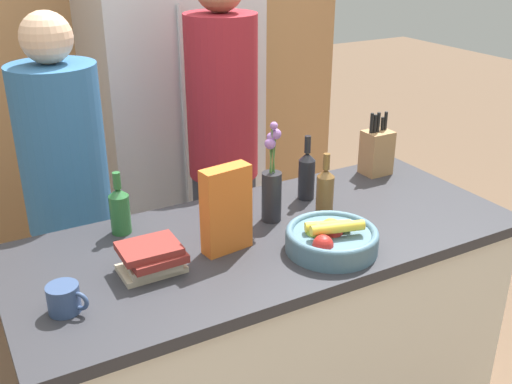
{
  "coord_description": "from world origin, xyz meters",
  "views": [
    {
      "loc": [
        -0.92,
        -1.55,
        1.87
      ],
      "look_at": [
        0.0,
        0.09,
        1.03
      ],
      "focal_mm": 42.0,
      "sensor_mm": 36.0,
      "label": 1
    }
  ],
  "objects_px": {
    "knife_block": "(377,151)",
    "person_at_sink": "(68,196)",
    "flower_vase": "(272,187)",
    "cereal_box": "(226,210)",
    "bottle_wine": "(120,209)",
    "coffee_mug": "(65,299)",
    "refrigerator": "(173,115)",
    "person_in_blue": "(223,141)",
    "bottle_vinegar": "(307,174)",
    "bottle_oil": "(325,190)",
    "book_stack": "(152,258)",
    "fruit_bowl": "(331,238)"
  },
  "relations": [
    {
      "from": "fruit_bowl",
      "to": "cereal_box",
      "type": "bearing_deg",
      "value": 149.88
    },
    {
      "from": "bottle_wine",
      "to": "person_in_blue",
      "type": "relative_size",
      "value": 0.13
    },
    {
      "from": "cereal_box",
      "to": "person_in_blue",
      "type": "xyz_separation_m",
      "value": [
        0.35,
        0.74,
        -0.06
      ]
    },
    {
      "from": "flower_vase",
      "to": "coffee_mug",
      "type": "height_order",
      "value": "flower_vase"
    },
    {
      "from": "person_at_sink",
      "to": "refrigerator",
      "type": "bearing_deg",
      "value": 72.11
    },
    {
      "from": "bottle_oil",
      "to": "bottle_wine",
      "type": "distance_m",
      "value": 0.73
    },
    {
      "from": "coffee_mug",
      "to": "bottle_oil",
      "type": "xyz_separation_m",
      "value": [
        0.97,
        0.17,
        0.05
      ]
    },
    {
      "from": "flower_vase",
      "to": "coffee_mug",
      "type": "relative_size",
      "value": 3.51
    },
    {
      "from": "knife_block",
      "to": "person_in_blue",
      "type": "bearing_deg",
      "value": 136.68
    },
    {
      "from": "fruit_bowl",
      "to": "coffee_mug",
      "type": "relative_size",
      "value": 2.87
    },
    {
      "from": "book_stack",
      "to": "bottle_vinegar",
      "type": "xyz_separation_m",
      "value": [
        0.7,
        0.22,
        0.05
      ]
    },
    {
      "from": "cereal_box",
      "to": "bottle_wine",
      "type": "xyz_separation_m",
      "value": [
        -0.26,
        0.28,
        -0.06
      ]
    },
    {
      "from": "book_stack",
      "to": "coffee_mug",
      "type": "bearing_deg",
      "value": -164.32
    },
    {
      "from": "refrigerator",
      "to": "fruit_bowl",
      "type": "relative_size",
      "value": 6.28
    },
    {
      "from": "cereal_box",
      "to": "bottle_wine",
      "type": "distance_m",
      "value": 0.39
    },
    {
      "from": "refrigerator",
      "to": "cereal_box",
      "type": "distance_m",
      "value": 1.46
    },
    {
      "from": "fruit_bowl",
      "to": "cereal_box",
      "type": "height_order",
      "value": "cereal_box"
    },
    {
      "from": "refrigerator",
      "to": "fruit_bowl",
      "type": "height_order",
      "value": "refrigerator"
    },
    {
      "from": "fruit_bowl",
      "to": "person_in_blue",
      "type": "bearing_deg",
      "value": 85.94
    },
    {
      "from": "refrigerator",
      "to": "person_in_blue",
      "type": "bearing_deg",
      "value": -92.11
    },
    {
      "from": "fruit_bowl",
      "to": "person_in_blue",
      "type": "xyz_separation_m",
      "value": [
        0.06,
        0.91,
        0.04
      ]
    },
    {
      "from": "flower_vase",
      "to": "bottle_wine",
      "type": "distance_m",
      "value": 0.52
    },
    {
      "from": "person_in_blue",
      "to": "flower_vase",
      "type": "bearing_deg",
      "value": -110.21
    },
    {
      "from": "bottle_wine",
      "to": "coffee_mug",
      "type": "bearing_deg",
      "value": -126.23
    },
    {
      "from": "bottle_vinegar",
      "to": "person_at_sink",
      "type": "distance_m",
      "value": 0.94
    },
    {
      "from": "flower_vase",
      "to": "bottle_wine",
      "type": "height_order",
      "value": "flower_vase"
    },
    {
      "from": "refrigerator",
      "to": "person_in_blue",
      "type": "height_order",
      "value": "refrigerator"
    },
    {
      "from": "refrigerator",
      "to": "coffee_mug",
      "type": "relative_size",
      "value": 18.0
    },
    {
      "from": "flower_vase",
      "to": "person_at_sink",
      "type": "xyz_separation_m",
      "value": [
        -0.58,
        0.58,
        -0.13
      ]
    },
    {
      "from": "bottle_vinegar",
      "to": "person_in_blue",
      "type": "height_order",
      "value": "person_in_blue"
    },
    {
      "from": "refrigerator",
      "to": "book_stack",
      "type": "bearing_deg",
      "value": -114.11
    },
    {
      "from": "flower_vase",
      "to": "person_at_sink",
      "type": "distance_m",
      "value": 0.83
    },
    {
      "from": "flower_vase",
      "to": "bottle_oil",
      "type": "relative_size",
      "value": 1.6
    },
    {
      "from": "cereal_box",
      "to": "coffee_mug",
      "type": "height_order",
      "value": "cereal_box"
    },
    {
      "from": "person_at_sink",
      "to": "knife_block",
      "type": "bearing_deg",
      "value": 8.48
    },
    {
      "from": "person_in_blue",
      "to": "fruit_bowl",
      "type": "bearing_deg",
      "value": -103.46
    },
    {
      "from": "book_stack",
      "to": "bottle_wine",
      "type": "height_order",
      "value": "bottle_wine"
    },
    {
      "from": "book_stack",
      "to": "person_at_sink",
      "type": "bearing_deg",
      "value": 97.19
    },
    {
      "from": "bottle_wine",
      "to": "person_in_blue",
      "type": "height_order",
      "value": "person_in_blue"
    },
    {
      "from": "coffee_mug",
      "to": "person_at_sink",
      "type": "distance_m",
      "value": 0.81
    },
    {
      "from": "flower_vase",
      "to": "cereal_box",
      "type": "xyz_separation_m",
      "value": [
        -0.23,
        -0.11,
        0.02
      ]
    },
    {
      "from": "fruit_bowl",
      "to": "bottle_wine",
      "type": "distance_m",
      "value": 0.71
    },
    {
      "from": "coffee_mug",
      "to": "fruit_bowl",
      "type": "bearing_deg",
      "value": -5.17
    },
    {
      "from": "bottle_oil",
      "to": "book_stack",
      "type": "bearing_deg",
      "value": -172.7
    },
    {
      "from": "bottle_vinegar",
      "to": "person_in_blue",
      "type": "xyz_separation_m",
      "value": [
        -0.09,
        0.53,
        -0.01
      ]
    },
    {
      "from": "cereal_box",
      "to": "person_in_blue",
      "type": "height_order",
      "value": "person_in_blue"
    },
    {
      "from": "cereal_box",
      "to": "person_at_sink",
      "type": "xyz_separation_m",
      "value": [
        -0.35,
        0.7,
        -0.15
      ]
    },
    {
      "from": "knife_block",
      "to": "person_at_sink",
      "type": "relative_size",
      "value": 0.17
    },
    {
      "from": "person_at_sink",
      "to": "bottle_wine",
      "type": "bearing_deg",
      "value": -50.55
    },
    {
      "from": "refrigerator",
      "to": "person_at_sink",
      "type": "xyz_separation_m",
      "value": [
        -0.73,
        -0.71,
        -0.03
      ]
    }
  ]
}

